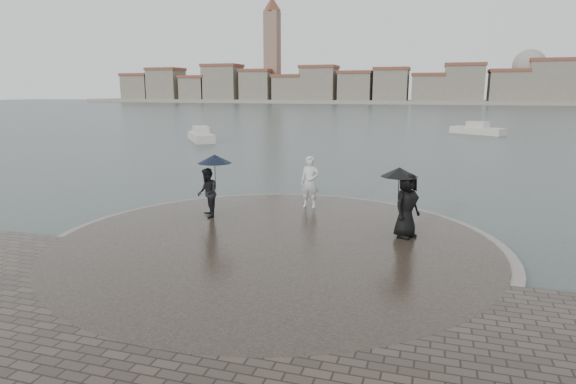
% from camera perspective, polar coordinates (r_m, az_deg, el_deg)
% --- Properties ---
extents(ground, '(400.00, 400.00, 0.00)m').
position_cam_1_polar(ground, '(10.38, -8.13, -13.17)').
color(ground, '#2B3835').
rests_on(ground, ground).
extents(kerb_ring, '(12.50, 12.50, 0.32)m').
position_cam_1_polar(kerb_ring, '(13.34, -1.67, -6.54)').
color(kerb_ring, gray).
rests_on(kerb_ring, ground).
extents(quay_tip, '(11.90, 11.90, 0.36)m').
position_cam_1_polar(quay_tip, '(13.33, -1.67, -6.45)').
color(quay_tip, '#2D261E').
rests_on(quay_tip, ground).
extents(statue, '(0.66, 0.43, 1.81)m').
position_cam_1_polar(statue, '(16.77, 2.61, 1.19)').
color(statue, silver).
rests_on(statue, quay_tip).
extents(visitor_left, '(1.27, 1.15, 2.04)m').
position_cam_1_polar(visitor_left, '(15.61, -9.28, 1.15)').
color(visitor_left, black).
rests_on(visitor_left, quay_tip).
extents(visitor_right, '(1.26, 1.16, 1.95)m').
position_cam_1_polar(visitor_right, '(13.68, 13.70, -0.64)').
color(visitor_right, black).
rests_on(visitor_right, quay_tip).
extents(far_skyline, '(260.00, 20.00, 37.00)m').
position_cam_1_polar(far_skyline, '(169.49, 14.11, 11.99)').
color(far_skyline, gray).
rests_on(far_skyline, ground).
extents(boats, '(28.91, 19.50, 1.50)m').
position_cam_1_polar(boats, '(46.71, 7.25, 6.91)').
color(boats, beige).
rests_on(boats, ground).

